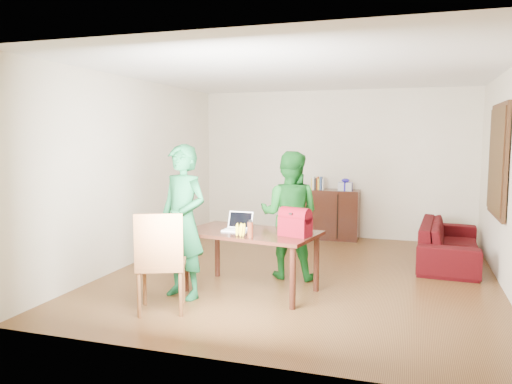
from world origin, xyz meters
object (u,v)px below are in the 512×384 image
(bottle, at_px, (250,229))
(sofa, at_px, (449,242))
(person_near, at_px, (183,221))
(red_bag, at_px, (295,225))
(table, at_px, (251,239))
(person_far, at_px, (290,215))
(laptop, at_px, (236,227))
(chair, at_px, (162,282))

(bottle, relative_size, sofa, 0.10)
(person_near, xyz_separation_m, bottle, (0.79, 0.10, -0.06))
(sofa, bearing_deg, red_bag, 145.77)
(table, xyz_separation_m, sofa, (2.37, 2.19, -0.34))
(person_far, relative_size, bottle, 8.50)
(person_far, relative_size, laptop, 5.27)
(table, bearing_deg, bottle, -63.04)
(chair, relative_size, person_near, 0.61)
(laptop, bearing_deg, red_bag, -4.58)
(chair, bearing_deg, table, 32.06)
(chair, xyz_separation_m, sofa, (3.06, 3.15, -0.01))
(laptop, distance_m, red_bag, 0.75)
(table, bearing_deg, person_far, 78.34)
(sofa, bearing_deg, chair, 139.74)
(chair, bearing_deg, bottle, 15.75)
(table, distance_m, sofa, 3.25)
(sofa, bearing_deg, person_near, 134.69)
(chair, relative_size, laptop, 3.42)
(table, relative_size, bottle, 8.60)
(chair, xyz_separation_m, red_bag, (1.25, 0.85, 0.54))
(chair, distance_m, person_far, 2.02)
(table, height_order, person_near, person_near)
(table, relative_size, laptop, 5.34)
(person_far, height_order, laptop, person_far)
(bottle, bearing_deg, sofa, 48.17)
(table, relative_size, red_bag, 4.86)
(laptop, bearing_deg, sofa, 42.41)
(person_far, xyz_separation_m, bottle, (-0.19, -1.08, -0.00))
(chair, relative_size, red_bag, 3.12)
(person_near, relative_size, sofa, 0.86)
(table, distance_m, red_bag, 0.61)
(red_bag, relative_size, sofa, 0.17)
(person_far, distance_m, red_bag, 0.89)
(person_far, xyz_separation_m, sofa, (2.08, 1.45, -0.53))
(laptop, distance_m, bottle, 0.42)
(sofa, bearing_deg, bottle, 142.08)
(person_far, bearing_deg, red_bag, 108.31)
(person_far, xyz_separation_m, red_bag, (0.27, -0.84, 0.03))
(chair, height_order, laptop, chair)
(person_far, bearing_deg, sofa, -144.62)
(laptop, relative_size, sofa, 0.15)
(chair, distance_m, laptop, 1.15)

